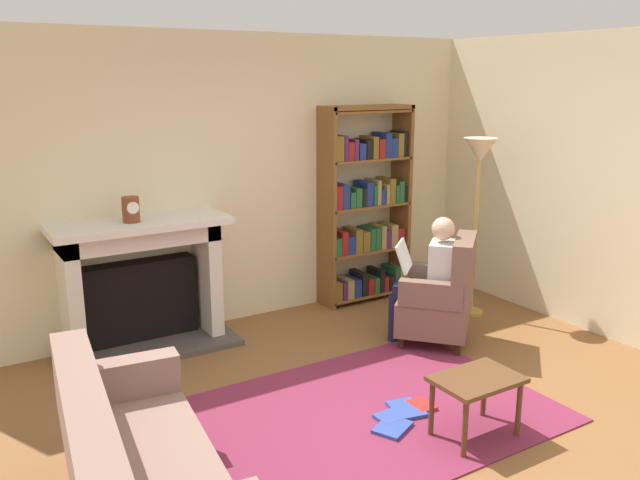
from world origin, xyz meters
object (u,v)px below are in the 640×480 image
at_px(mantel_clock, 131,209).
at_px(floor_lamp, 479,166).
at_px(side_table, 477,386).
at_px(armchair_reading, 442,297).
at_px(bookshelf, 366,208).
at_px(seated_reader, 429,275).
at_px(sofa_floral, 135,479).
at_px(fireplace, 141,281).

distance_m(mantel_clock, floor_lamp, 3.21).
bearing_deg(side_table, armchair_reading, 56.13).
bearing_deg(bookshelf, floor_lamp, -55.32).
xyz_separation_m(armchair_reading, side_table, (-0.88, -1.31, -0.07)).
height_order(seated_reader, sofa_floral, seated_reader).
xyz_separation_m(fireplace, mantel_clock, (-0.07, -0.10, 0.65)).
relative_size(fireplace, bookshelf, 0.74).
relative_size(armchair_reading, sofa_floral, 0.55).
bearing_deg(floor_lamp, side_table, -133.86).
xyz_separation_m(fireplace, sofa_floral, (-0.78, -2.38, -0.28)).
distance_m(mantel_clock, side_table, 3.03).
bearing_deg(fireplace, bookshelf, 0.82).
bearing_deg(bookshelf, mantel_clock, -176.85).
height_order(side_table, floor_lamp, floor_lamp).
distance_m(bookshelf, armchair_reading, 1.45).
height_order(fireplace, floor_lamp, floor_lamp).
height_order(bookshelf, sofa_floral, bookshelf).
bearing_deg(fireplace, side_table, -62.02).
bearing_deg(mantel_clock, fireplace, 53.77).
bearing_deg(armchair_reading, side_table, 14.21).
bearing_deg(sofa_floral, floor_lamp, -62.09).
xyz_separation_m(seated_reader, side_table, (-0.80, -1.40, -0.26)).
height_order(fireplace, armchair_reading, fireplace).
xyz_separation_m(bookshelf, armchair_reading, (-0.12, -1.33, -0.56)).
relative_size(seated_reader, side_table, 2.04).
relative_size(armchair_reading, side_table, 1.73).
relative_size(mantel_clock, seated_reader, 0.18).
bearing_deg(side_table, mantel_clock, 120.22).
bearing_deg(mantel_clock, floor_lamp, -14.43).
bearing_deg(seated_reader, side_table, 18.27).
bearing_deg(seated_reader, sofa_floral, -20.27).
bearing_deg(floor_lamp, bookshelf, 124.68).
distance_m(fireplace, sofa_floral, 2.52).
bearing_deg(armchair_reading, bookshelf, -136.90).
xyz_separation_m(mantel_clock, sofa_floral, (-0.70, -2.28, -0.93)).
xyz_separation_m(side_table, floor_lamp, (1.64, 1.71, 1.12)).
distance_m(bookshelf, floor_lamp, 1.24).
bearing_deg(seated_reader, floor_lamp, 158.29).
distance_m(fireplace, seated_reader, 2.50).
bearing_deg(sofa_floral, armchair_reading, -63.73).
distance_m(sofa_floral, side_table, 2.17).
height_order(armchair_reading, seated_reader, seated_reader).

